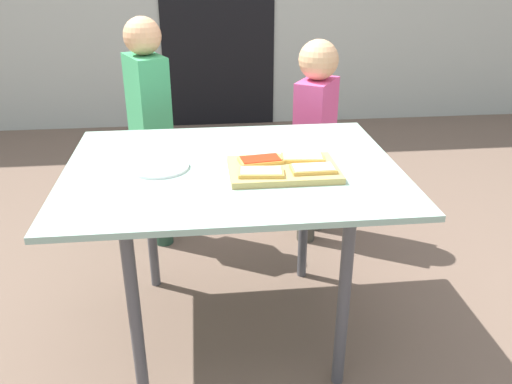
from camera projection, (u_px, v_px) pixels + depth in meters
The scene contains 10 objects.
ground_plane at pixel (235, 326), 2.09m from camera, with size 16.00×16.00×0.00m, color brown.
dining_table at pixel (232, 185), 1.83m from camera, with size 1.13×0.87×0.68m.
cutting_board at pixel (283, 170), 1.75m from camera, with size 0.36×0.24×0.02m, color tan.
pizza_slice_near_right at pixel (313, 169), 1.71m from camera, with size 0.14×0.08×0.02m.
pizza_slice_far_left at pixel (260, 160), 1.77m from camera, with size 0.15×0.10×0.02m.
pizza_slice_near_left at pixel (261, 172), 1.68m from camera, with size 0.15×0.09×0.02m.
pizza_slice_far_right at pixel (303, 158), 1.80m from camera, with size 0.15×0.09×0.02m.
plate_white_left at pixel (159, 167), 1.78m from camera, with size 0.20×0.20×0.01m, color white.
child_left at pixel (150, 119), 2.48m from camera, with size 0.23×0.28×1.09m.
child_right at pixel (315, 128), 2.53m from camera, with size 0.25×0.28×0.99m.
Camera 1 is at (-0.10, -1.68, 1.35)m, focal length 37.14 mm.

